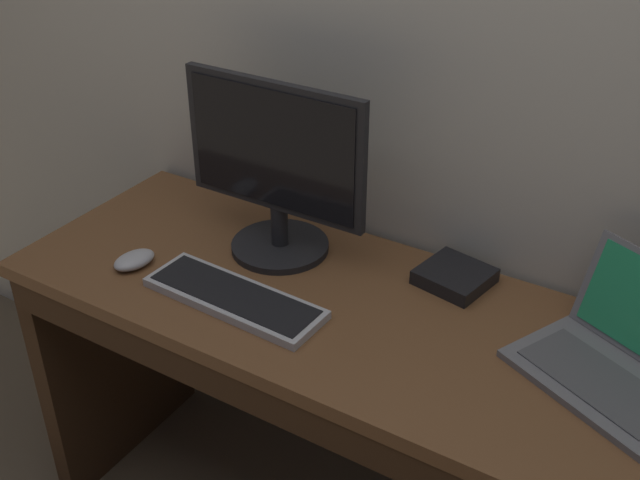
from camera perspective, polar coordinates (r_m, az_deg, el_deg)
name	(u,v)px	position (r m, az deg, el deg)	size (l,w,h in m)	color
desk	(363,401)	(1.79, 3.17, -11.63)	(1.64, 0.57, 0.79)	brown
laptop_space_gray	(621,356)	(1.56, 21.12, -7.92)	(0.41, 0.38, 0.20)	slate
external_monitor	(276,173)	(1.75, -3.26, 4.92)	(0.45, 0.23, 0.42)	black
wired_keyboard	(234,298)	(1.68, -6.28, -4.21)	(0.41, 0.15, 0.02)	#BCBCC1
computer_mouse	(134,260)	(1.83, -13.41, -1.43)	(0.06, 0.10, 0.03)	#B7B7BC
external_drive_box	(455,276)	(1.75, 9.80, -2.63)	(0.14, 0.14, 0.03)	black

